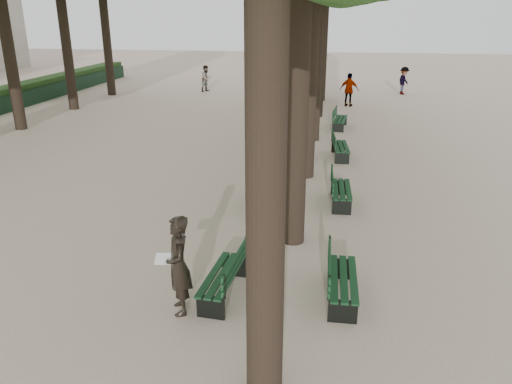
# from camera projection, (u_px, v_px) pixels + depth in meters

# --- Properties ---
(ground) EXTENTS (120.00, 120.00, 0.00)m
(ground) POSITION_uv_depth(u_px,v_px,m) (200.00, 304.00, 9.40)
(ground) COLOR #C5AB95
(ground) RESTS_ON ground
(bench_left_0) EXTENTS (0.71, 1.84, 0.92)m
(bench_left_0) POSITION_uv_depth(u_px,v_px,m) (223.00, 283.00, 9.59)
(bench_left_0) COLOR black
(bench_left_0) RESTS_ON ground
(bench_left_1) EXTENTS (0.81, 1.86, 0.92)m
(bench_left_1) POSITION_uv_depth(u_px,v_px,m) (259.00, 197.00, 13.97)
(bench_left_1) COLOR black
(bench_left_1) RESTS_ON ground
(bench_left_2) EXTENTS (0.80, 1.86, 0.92)m
(bench_left_2) POSITION_uv_depth(u_px,v_px,m) (279.00, 151.00, 18.57)
(bench_left_2) COLOR black
(bench_left_2) RESTS_ON ground
(bench_left_3) EXTENTS (0.77, 1.85, 0.92)m
(bench_left_3) POSITION_uv_depth(u_px,v_px,m) (291.00, 122.00, 23.28)
(bench_left_3) COLOR black
(bench_left_3) RESTS_ON ground
(bench_right_0) EXTENTS (0.59, 1.81, 0.92)m
(bench_right_0) POSITION_uv_depth(u_px,v_px,m) (342.00, 286.00, 9.48)
(bench_right_0) COLOR black
(bench_right_0) RESTS_ON ground
(bench_right_1) EXTENTS (0.63, 1.82, 0.92)m
(bench_right_1) POSITION_uv_depth(u_px,v_px,m) (341.00, 195.00, 14.14)
(bench_right_1) COLOR black
(bench_right_1) RESTS_ON ground
(bench_right_2) EXTENTS (0.72, 1.84, 0.92)m
(bench_right_2) POSITION_uv_depth(u_px,v_px,m) (340.00, 151.00, 18.56)
(bench_right_2) COLOR black
(bench_right_2) RESTS_ON ground
(bench_right_3) EXTENTS (0.75, 1.85, 0.92)m
(bench_right_3) POSITION_uv_depth(u_px,v_px,m) (340.00, 123.00, 23.20)
(bench_right_3) COLOR black
(bench_right_3) RESTS_ON ground
(man_with_map) EXTENTS (0.76, 0.84, 1.87)m
(man_with_map) POSITION_uv_depth(u_px,v_px,m) (179.00, 265.00, 8.87)
(man_with_map) COLOR black
(man_with_map) RESTS_ON ground
(pedestrian_b) EXTENTS (0.85, 1.17, 1.76)m
(pedestrian_b) POSITION_uv_depth(u_px,v_px,m) (404.00, 81.00, 32.35)
(pedestrian_b) COLOR #262628
(pedestrian_b) RESTS_ON ground
(pedestrian_c) EXTENTS (1.16, 0.72, 1.87)m
(pedestrian_c) POSITION_uv_depth(u_px,v_px,m) (349.00, 90.00, 28.29)
(pedestrian_c) COLOR #262628
(pedestrian_c) RESTS_ON ground
(pedestrian_a) EXTENTS (0.73, 0.89, 1.72)m
(pedestrian_a) POSITION_uv_depth(u_px,v_px,m) (206.00, 79.00, 33.51)
(pedestrian_a) COLOR #262628
(pedestrian_a) RESTS_ON ground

